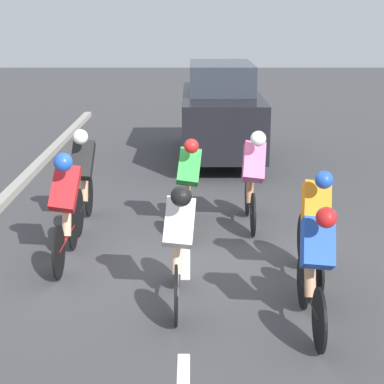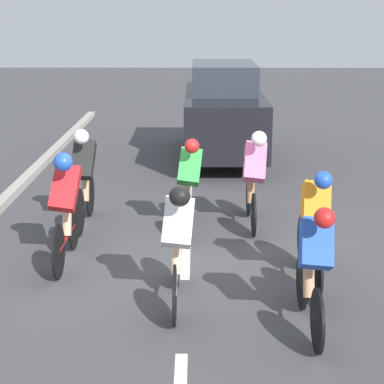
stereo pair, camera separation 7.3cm
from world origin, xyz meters
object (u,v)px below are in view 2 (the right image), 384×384
(cyclist_red, at_px, (65,204))
(cyclist_orange, at_px, (313,225))
(cyclist_white, at_px, (177,241))
(cyclist_blue, at_px, (314,265))
(support_car, at_px, (223,111))
(cyclist_pink, at_px, (254,175))
(cyclist_black, at_px, (84,175))
(cyclist_green, at_px, (189,182))

(cyclist_red, distance_m, cyclist_orange, 3.17)
(cyclist_red, relative_size, cyclist_orange, 1.00)
(cyclist_white, relative_size, cyclist_blue, 1.04)
(cyclist_blue, distance_m, support_car, 8.29)
(cyclist_orange, xyz_separation_m, support_car, (0.81, -7.05, 0.29))
(cyclist_orange, xyz_separation_m, cyclist_pink, (0.53, -2.16, 0.06))
(cyclist_white, height_order, cyclist_black, cyclist_black)
(cyclist_green, height_order, support_car, support_car)
(cyclist_black, xyz_separation_m, cyclist_pink, (-2.60, 0.02, 0.00))
(cyclist_pink, bearing_deg, cyclist_green, 10.68)
(cyclist_green, distance_m, cyclist_blue, 3.45)
(cyclist_orange, distance_m, cyclist_white, 1.74)
(cyclist_white, height_order, support_car, support_car)
(cyclist_green, height_order, cyclist_orange, cyclist_orange)
(cyclist_black, bearing_deg, support_car, -115.60)
(cyclist_white, xyz_separation_m, cyclist_pink, (-1.09, -2.79, 0.04))
(cyclist_white, relative_size, support_car, 0.38)
(cyclist_red, height_order, cyclist_blue, cyclist_red)
(cyclist_blue, bearing_deg, cyclist_orange, -99.71)
(cyclist_orange, bearing_deg, cyclist_black, -34.78)
(cyclist_white, xyz_separation_m, cyclist_blue, (-1.41, 0.58, -0.04))
(cyclist_black, height_order, cyclist_pink, cyclist_black)
(cyclist_green, distance_m, cyclist_black, 1.63)
(cyclist_white, xyz_separation_m, cyclist_black, (1.52, -2.81, 0.04))
(support_car, bearing_deg, cyclist_orange, 96.52)
(cyclist_blue, bearing_deg, support_car, -85.86)
(cyclist_green, bearing_deg, cyclist_blue, 112.42)
(cyclist_green, distance_m, cyclist_red, 2.09)
(cyclist_green, xyz_separation_m, cyclist_blue, (-1.32, 3.19, -0.03))
(cyclist_orange, bearing_deg, cyclist_red, -11.13)
(cyclist_orange, bearing_deg, cyclist_blue, 80.29)
(cyclist_blue, height_order, cyclist_pink, cyclist_pink)
(cyclist_red, xyz_separation_m, cyclist_orange, (-3.11, 0.61, -0.06))
(cyclist_red, bearing_deg, cyclist_pink, -148.97)
(cyclist_blue, relative_size, cyclist_black, 0.95)
(cyclist_green, relative_size, support_car, 0.37)
(cyclist_green, distance_m, cyclist_pink, 1.01)
(cyclist_red, distance_m, support_car, 6.84)
(cyclist_red, height_order, cyclist_orange, cyclist_red)
(cyclist_blue, relative_size, support_car, 0.37)
(cyclist_black, relative_size, support_car, 0.38)
(cyclist_green, distance_m, cyclist_white, 2.61)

